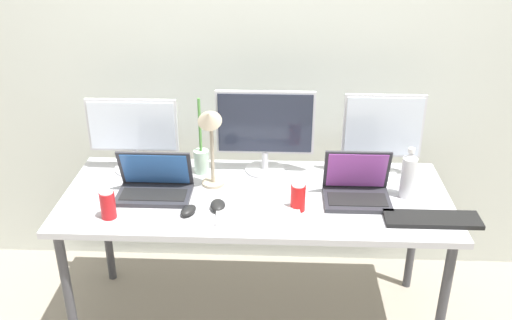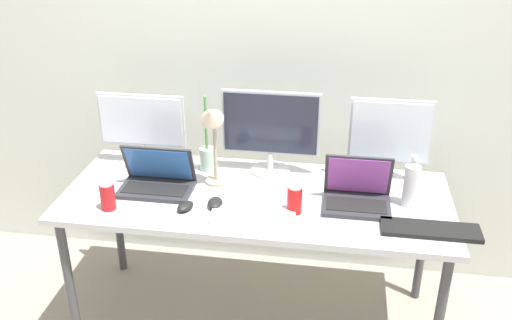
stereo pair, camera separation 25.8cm
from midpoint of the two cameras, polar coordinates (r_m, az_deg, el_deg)
The scene contains 17 objects.
ground_plane at distance 3.09m, azimuth -2.47°, elevation -15.56°, with size 16.00×16.00×0.00m, color gray.
wall_back at distance 3.00m, azimuth -2.03°, elevation 11.50°, with size 7.00×0.08×2.60m, color silver.
work_desk at distance 2.69m, azimuth -2.75°, elevation -4.67°, with size 1.80×0.73×0.74m.
monitor_left at distance 2.90m, azimuth -14.70°, elevation 2.57°, with size 0.44×0.22×0.37m.
monitor_center at distance 2.77m, azimuth -1.74°, elevation 3.11°, with size 0.48×0.20×0.42m.
monitor_right at distance 2.78m, azimuth 9.98°, elevation 2.70°, with size 0.38×0.17×0.42m.
laptop_silver at distance 2.70m, azimuth -12.81°, elevation -2.51°, with size 0.34×0.21×0.21m.
laptop_secondary at distance 2.62m, azimuth 7.29°, elevation -2.90°, with size 0.30×0.22×0.23m.
keyboard_main at distance 2.48m, azimuth -2.76°, elevation -5.72°, with size 0.37×0.14×0.02m, color white.
keyboard_aux at distance 2.53m, azimuth 14.48°, elevation -5.84°, with size 0.41×0.13×0.02m, color black.
mouse_by_keyboard at distance 2.55m, azimuth -6.73°, elevation -4.61°, with size 0.07×0.10×0.04m, color black.
mouse_by_laptop at distance 2.54m, azimuth -9.70°, elevation -5.08°, with size 0.06×0.09×0.03m, color black.
water_bottle at distance 2.65m, azimuth 12.35°, elevation -1.52°, with size 0.07×0.07×0.25m.
soda_can_near_keyboard at distance 2.57m, azimuth -17.41°, elevation -4.38°, with size 0.07×0.07×0.13m.
soda_can_by_laptop at distance 2.51m, azimuth 1.29°, elevation -3.84°, with size 0.07×0.07×0.13m.
bamboo_vase at distance 2.85m, azimuth -8.07°, elevation 0.05°, with size 0.08×0.08×0.39m.
desk_lamp at distance 2.60m, azimuth -7.43°, elevation 2.66°, with size 0.11×0.18×0.43m.
Camera 1 is at (0.10, -2.31, 2.05)m, focal length 40.00 mm.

